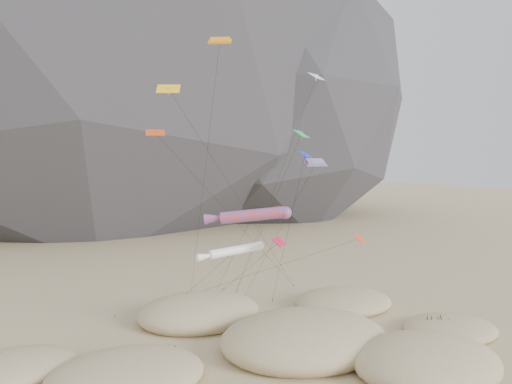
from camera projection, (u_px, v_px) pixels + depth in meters
ground at (305, 374)px, 42.11m from camera, size 500.00×500.00×0.00m
dunes at (272, 351)px, 45.17m from camera, size 50.39×38.25×4.52m
dune_grass at (273, 352)px, 44.74m from camera, size 42.58×25.73×1.50m
kite_stakes at (211, 301)px, 63.26m from camera, size 25.67×8.90×0.30m
rainbow_tube_kite at (250, 215)px, 48.29m from camera, size 7.62×17.39×13.66m
white_tube_kite at (233, 251)px, 48.00m from camera, size 7.14×15.23×10.03m
orange_parafoil at (219, 47)px, 49.64m from camera, size 3.92×17.16×30.32m
multi_parafoil at (315, 164)px, 54.13m from camera, size 3.78×13.21×18.24m
delta_kites at (277, 155)px, 53.48m from camera, size 25.20×19.76×28.22m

